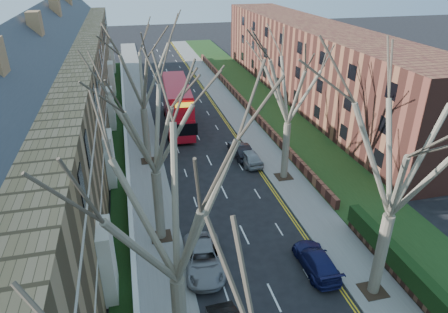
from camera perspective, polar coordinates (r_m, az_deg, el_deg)
pavement_left at (r=48.90m, az=-12.02°, el=4.94°), size 3.00×102.00×0.12m
pavement_right at (r=50.55m, az=1.72°, el=6.22°), size 3.00×102.00×0.12m
terrace_left at (r=40.13m, az=-23.14°, el=6.99°), size 9.70×78.00×13.60m
flats_right at (r=56.72m, az=12.20°, el=13.06°), size 13.97×54.00×10.00m
front_wall_left at (r=41.28m, az=-13.78°, el=1.54°), size 0.30×78.00×1.00m
grass_verge_right at (r=51.84m, az=6.56°, el=6.68°), size 6.00×102.00×0.06m
tree_left_mid at (r=14.97m, az=-7.53°, el=-5.31°), size 10.50×10.50×14.71m
tree_left_far at (r=24.16m, az=-10.42°, el=6.22°), size 10.15×10.15×14.22m
tree_left_dist at (r=35.62m, az=-12.01°, el=13.06°), size 10.50×10.50×14.71m
tree_right_mid at (r=20.85m, az=24.49°, el=1.86°), size 10.50×10.50×14.71m
tree_right_far at (r=32.38m, az=9.59°, el=11.39°), size 10.15×10.15×14.22m
double_decker_bus at (r=46.11m, az=-6.67°, el=7.20°), size 3.49×12.05×4.95m
car_left_far at (r=25.57m, az=-2.94°, el=-14.38°), size 2.82×5.25×1.40m
car_right_near at (r=26.15m, az=13.04°, el=-14.26°), size 1.88×4.47×1.29m
car_right_mid at (r=37.71m, az=3.58°, el=-0.02°), size 2.00×4.20×1.39m
car_right_far at (r=38.98m, az=2.38°, el=0.92°), size 1.71×4.26×1.38m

